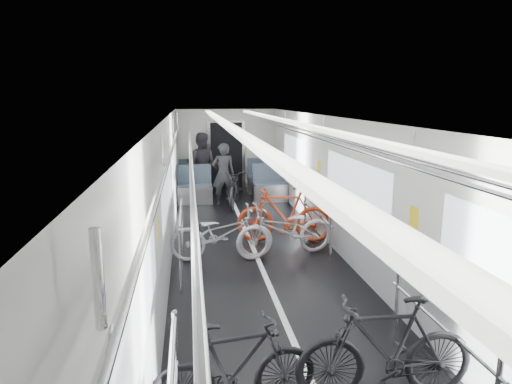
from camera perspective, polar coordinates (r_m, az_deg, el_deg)
car_shell at (r=8.85m, az=-0.96°, el=1.24°), size 3.02×14.01×2.41m
bike_left_mid at (r=4.21m, az=-2.64°, el=-21.16°), size 1.54×0.63×0.90m
bike_left_far at (r=7.84m, az=-4.28°, el=-5.17°), size 1.77×0.65×0.92m
bike_right_near at (r=4.53m, az=15.90°, el=-18.31°), size 1.68×0.53×1.00m
bike_right_mid at (r=8.00m, az=3.68°, el=-4.77°), size 1.88×0.97×0.94m
bike_right_far at (r=8.71m, az=3.58°, el=-2.84°), size 1.89×0.82×1.10m
bike_aisle at (r=11.69m, az=-2.65°, el=0.59°), size 0.98×1.92×0.96m
person_standing at (r=11.71m, az=-4.11°, el=2.22°), size 0.62×0.44×1.62m
person_seated at (r=13.08m, az=-6.88°, el=3.51°), size 1.00×0.86×1.78m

